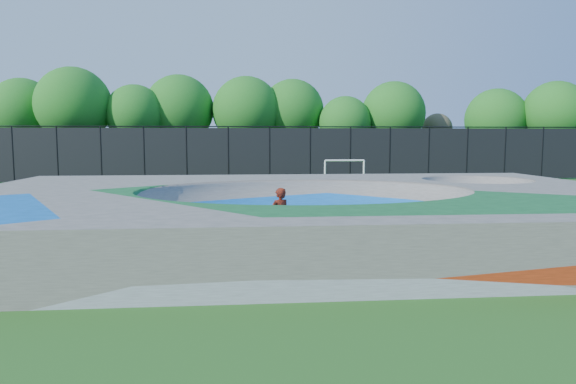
% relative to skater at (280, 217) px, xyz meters
% --- Properties ---
extents(ground, '(120.00, 120.00, 0.00)m').
position_rel_skater_xyz_m(ground, '(0.98, 1.79, -0.87)').
color(ground, '#205618').
rests_on(ground, ground).
extents(skate_deck, '(22.00, 14.00, 1.50)m').
position_rel_skater_xyz_m(skate_deck, '(0.98, 1.79, -0.12)').
color(skate_deck, gray).
rests_on(skate_deck, ground).
extents(skater, '(0.75, 0.67, 1.73)m').
position_rel_skater_xyz_m(skater, '(0.00, 0.00, 0.00)').
color(skater, '#B32A0E').
rests_on(skater, ground).
extents(skateboard, '(0.81, 0.50, 0.05)m').
position_rel_skater_xyz_m(skateboard, '(0.00, 0.00, -0.84)').
color(skateboard, black).
rests_on(skateboard, ground).
extents(soccer_goal, '(2.70, 0.12, 1.78)m').
position_rel_skater_xyz_m(soccer_goal, '(5.62, 18.24, 0.36)').
color(soccer_goal, white).
rests_on(soccer_goal, ground).
extents(fence, '(48.09, 0.09, 4.04)m').
position_rel_skater_xyz_m(fence, '(0.98, 22.79, 1.23)').
color(fence, black).
rests_on(fence, ground).
extents(treeline, '(53.03, 7.91, 8.62)m').
position_rel_skater_xyz_m(treeline, '(-0.38, 27.83, 4.38)').
color(treeline, '#493724').
rests_on(treeline, ground).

